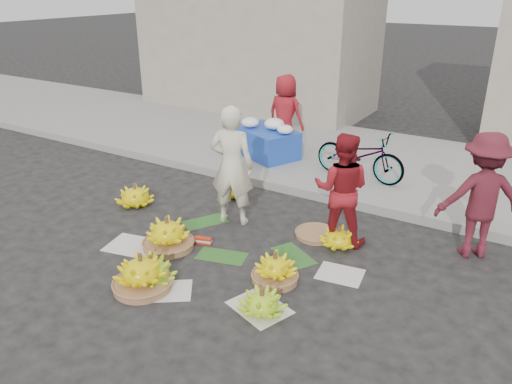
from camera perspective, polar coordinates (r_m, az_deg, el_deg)
The scene contains 23 objects.
ground at distance 6.72m, azimuth -2.24°, elevation -6.84°, with size 80.00×80.00×0.00m, color black.
curb at distance 8.41m, azimuth 6.03°, elevation 0.02°, with size 40.00×0.25×0.15m, color gray.
sidewalk at distance 10.24m, azimuth 11.16°, elevation 3.86°, with size 40.00×4.00×0.12m, color gray.
building_left at distance 14.12m, azimuth 0.30°, elevation 17.54°, with size 6.00×3.00×4.00m, color gray.
newspaper_scatter at distance 6.17m, azimuth -6.40°, elevation -9.93°, with size 3.20×1.80×0.00m, color silver, non-canonical shape.
banana_leaves at distance 6.91m, azimuth -2.02°, elevation -5.89°, with size 2.00×1.00×0.00m, color #20541C, non-canonical shape.
banana_bunch_0 at distance 6.82m, azimuth -10.07°, elevation -4.80°, with size 0.72×0.72×0.47m.
banana_bunch_1 at distance 6.14m, azimuth -11.88°, elevation -8.77°, with size 0.72×0.72×0.37m.
banana_bunch_2 at distance 6.02m, azimuth -12.96°, elevation -9.08°, with size 0.68×0.68×0.47m.
banana_bunch_3 at distance 5.52m, azimuth 0.68°, elevation -12.52°, with size 0.51×0.51×0.31m.
banana_bunch_4 at distance 6.03m, azimuth 2.18°, elevation -8.83°, with size 0.55×0.55×0.40m.
banana_bunch_5 at distance 6.87m, azimuth 9.43°, elevation -5.14°, with size 0.62×0.62×0.32m.
banana_bunch_6 at distance 8.22m, azimuth -13.63°, elevation -0.40°, with size 0.77×0.77×0.38m.
banana_bunch_7 at distance 8.31m, azimuth -2.56°, elevation 0.22°, with size 0.52×0.52×0.30m.
basket_spare at distance 7.13m, azimuth 6.86°, elevation -4.81°, with size 0.57×0.57×0.07m, color brown.
incense_stack at distance 6.91m, azimuth -6.05°, elevation -5.54°, with size 0.24×0.08×0.10m, color red.
vendor_cream at distance 7.19m, azimuth -2.77°, elevation 3.00°, with size 0.65×0.43×1.77m, color beige.
vendor_red at distance 6.74m, azimuth 9.75°, elevation 0.30°, with size 0.76×0.59×1.56m, color maroon.
man_striped at distance 6.91m, azimuth 24.36°, elevation -0.43°, with size 1.08×0.62×1.67m, color maroon.
flower_table at distance 9.92m, azimuth 1.14°, elevation 5.92°, with size 1.51×1.26×0.75m.
grey_bucket at distance 9.94m, azimuth -2.87°, elevation 5.15°, with size 0.32×0.32×0.36m, color gray.
flower_vendor at distance 10.00m, azimuth 3.35°, elevation 8.85°, with size 0.77×0.50×1.57m, color maroon.
bicycle at distance 8.89m, azimuth 11.81°, elevation 4.21°, with size 1.65×0.57×0.87m, color gray.
Camera 1 is at (3.25, -4.84, 3.34)m, focal length 35.00 mm.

